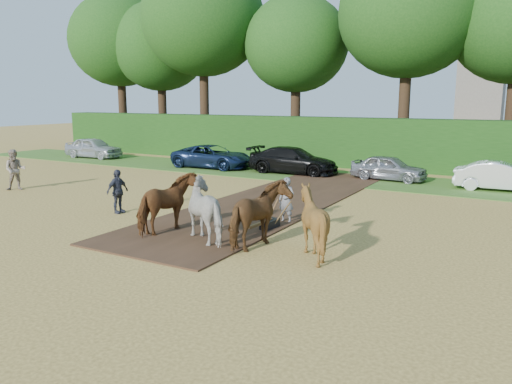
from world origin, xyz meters
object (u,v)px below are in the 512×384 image
Objects in this scene: parked_cars at (320,163)px; spectator_near at (15,170)px; plough_team at (237,212)px; spectator_far at (118,191)px; church at (487,14)px.

spectator_near is at bearing -133.99° from parked_cars.
plough_team is 13.41m from parked_cars.
spectator_near is 7.58m from spectator_far.
spectator_near reaches higher than plough_team.
plough_team is at bearing -90.79° from church.
church is (6.56, 52.77, 12.93)m from spectator_far.
parked_cars is 43.00m from church.
plough_team is at bearing -56.47° from spectator_near.
church is at bearing 84.96° from parked_cars.
spectator_near is at bearing 170.29° from plough_team.
plough_team reaches higher than parked_cars.
spectator_near reaches higher than parked_cars.
parked_cars is 1.36× the size of church.
spectator_near is at bearing -105.22° from church.
spectator_far is 12.32m from parked_cars.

